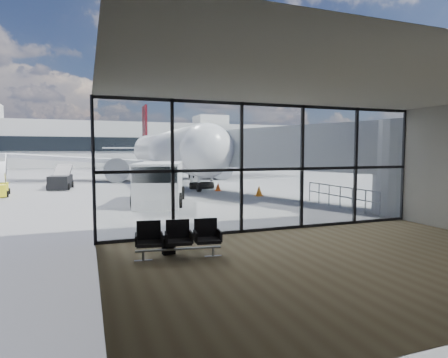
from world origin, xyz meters
TOP-DOWN VIEW (x-y plane):
  - ground at (0.00, 40.00)m, footprint 220.00×220.00m
  - lounge_shell at (0.00, -4.80)m, footprint 12.02×8.01m
  - glass_curtain_wall at (0.00, 0.00)m, footprint 12.10×0.12m
  - jet_bridge at (4.90, 7.07)m, footprint 8.00×16.50m
  - apron_railing at (5.60, 3.50)m, footprint 0.06×5.46m
  - far_terminal at (-0.59, 61.97)m, footprint 80.00×12.20m
  - tree_4 at (-21.00, 72.00)m, footprint 5.61×5.61m
  - tree_5 at (-15.00, 72.00)m, footprint 6.27×6.27m
  - seating_row at (-3.94, -2.18)m, footprint 2.25×0.90m
  - backpack at (-4.13, -1.81)m, footprint 0.35×0.32m
  - airliner at (1.38, 26.74)m, footprint 30.92×35.77m
  - service_van at (-2.54, 8.06)m, footprint 3.55×5.52m
  - belt_loader at (-8.04, 18.66)m, footprint 1.79×3.94m
  - traffic_cone_a at (2.56, 13.18)m, footprint 0.42×0.42m
  - traffic_cone_b at (4.00, 9.45)m, footprint 0.47×0.47m

SIDE VIEW (x-z plane):
  - ground at x=0.00m, z-range 0.00..0.00m
  - backpack at x=-4.13m, z-range -0.01..0.50m
  - traffic_cone_a at x=2.56m, z-range -0.01..0.59m
  - traffic_cone_b at x=4.00m, z-range -0.02..0.66m
  - seating_row at x=-3.94m, z-range 0.05..1.05m
  - belt_loader at x=-8.04m, z-range -0.29..1.47m
  - apron_railing at x=5.60m, z-range 0.16..1.27m
  - service_van at x=-2.54m, z-range 0.03..2.25m
  - glass_curtain_wall at x=0.00m, z-range 0.00..4.50m
  - lounge_shell at x=0.00m, z-range 0.40..4.91m
  - jet_bridge at x=4.90m, z-range 0.59..4.92m
  - airliner at x=1.38m, z-range -1.80..7.41m
  - far_terminal at x=-0.59m, z-range -1.29..9.71m
  - tree_4 at x=-21.00m, z-range 1.22..9.29m
  - tree_5 at x=-15.00m, z-range 1.36..10.39m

